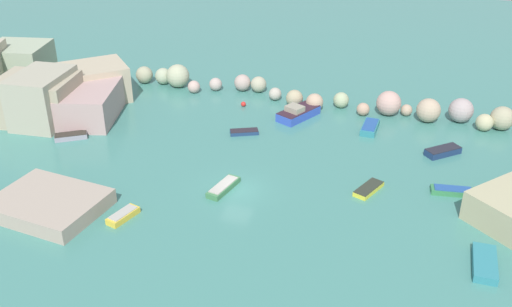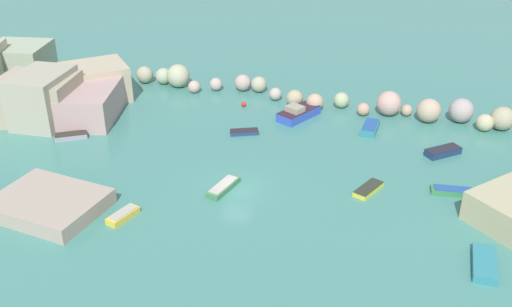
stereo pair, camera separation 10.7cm
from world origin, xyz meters
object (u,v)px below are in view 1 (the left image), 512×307
moored_boat_9 (71,136)px  moored_boat_7 (123,215)px  moored_boat_4 (370,127)px  moored_boat_2 (298,113)px  stone_dock (49,204)px  channel_buoy (243,104)px  moored_boat_1 (52,213)px  moored_boat_6 (244,132)px  moored_boat_5 (485,263)px  moored_boat_3 (443,151)px  moored_boat_10 (453,191)px  moored_boat_0 (369,189)px  moored_boat_8 (223,187)px

moored_boat_9 → moored_boat_7: bearing=103.8°
moored_boat_4 → moored_boat_2: bearing=-93.6°
moored_boat_4 → moored_boat_9: bearing=-66.9°
moored_boat_4 → stone_dock: bearing=-42.7°
moored_boat_7 → channel_buoy: bearing=-169.1°
moored_boat_1 → moored_boat_9: size_ratio=1.25×
stone_dock → moored_boat_6: bearing=61.9°
moored_boat_2 → moored_boat_5: moored_boat_2 is taller
stone_dock → moored_boat_9: stone_dock is taller
moored_boat_2 → moored_boat_3: (15.17, -3.54, -0.24)m
moored_boat_3 → moored_boat_10: (1.24, -7.00, -0.07)m
moored_boat_0 → moored_boat_3: 10.48m
moored_boat_3 → moored_boat_9: size_ratio=1.06×
moored_boat_9 → moored_boat_10: moored_boat_9 is taller
moored_boat_5 → moored_boat_6: size_ratio=1.35×
moored_boat_4 → moored_boat_6: size_ratio=1.21×
moored_boat_1 → moored_boat_5: bearing=16.9°
moored_boat_1 → moored_boat_4: 31.87m
moored_boat_6 → moored_boat_8: 10.95m
channel_buoy → moored_boat_0: channel_buoy is taller
stone_dock → moored_boat_0: (23.53, 11.44, -0.42)m
moored_boat_4 → moored_boat_5: (11.22, -19.35, -0.03)m
moored_boat_3 → moored_boat_10: size_ratio=0.92×
moored_boat_5 → moored_boat_3: bearing=-168.9°
moored_boat_4 → moored_boat_5: 22.36m
moored_boat_1 → moored_boat_5: moored_boat_5 is taller
moored_boat_10 → stone_dock: bearing=14.2°
channel_buoy → moored_boat_4: bearing=-5.6°
moored_boat_1 → moored_boat_4: (20.92, 24.04, 0.06)m
moored_boat_0 → moored_boat_5: 11.85m
moored_boat_1 → moored_boat_4: size_ratio=1.10×
moored_boat_3 → channel_buoy: bearing=-55.9°
moored_boat_5 → channel_buoy: bearing=-131.2°
channel_buoy → moored_boat_9: (-13.34, -13.28, 0.00)m
channel_buoy → moored_boat_8: size_ratio=0.14×
moored_boat_1 → stone_dock: bearing=146.8°
moored_boat_8 → moored_boat_10: 19.24m
moored_boat_6 → channel_buoy: bearing=-95.8°
moored_boat_1 → moored_boat_3: (28.31, 20.99, 0.06)m
stone_dock → moored_boat_8: 14.10m
moored_boat_9 → moored_boat_10: bearing=147.6°
moored_boat_0 → moored_boat_1: moored_boat_1 is taller
stone_dock → channel_buoy: bearing=73.7°
stone_dock → moored_boat_10: (30.23, 13.37, -0.38)m
stone_dock → moored_boat_8: stone_dock is taller
moored_boat_1 → moored_boat_8: 13.87m
moored_boat_0 → moored_boat_9: moored_boat_9 is taller
moored_boat_10 → moored_boat_3: bearing=-89.7°
moored_boat_0 → moored_boat_3: (5.47, 8.94, 0.11)m
stone_dock → moored_boat_3: size_ratio=2.44×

